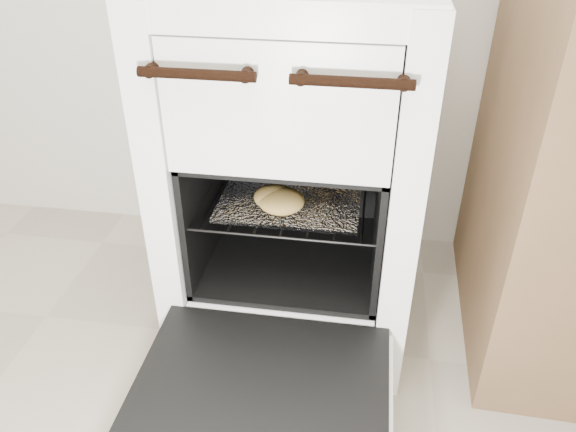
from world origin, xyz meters
name	(u,v)px	position (x,y,z in m)	size (l,w,h in m)	color
stove	(297,170)	(-0.02, 1.20, 0.41)	(0.55, 0.61, 0.84)	white
oven_door	(261,389)	(-0.02, 0.74, 0.18)	(0.49, 0.38, 0.03)	black
oven_rack	(293,193)	(-0.02, 1.14, 0.38)	(0.40, 0.38, 0.01)	black
foil_sheet	(292,195)	(-0.02, 1.12, 0.39)	(0.31, 0.27, 0.01)	white
baked_rolls	(294,189)	(-0.01, 1.10, 0.41)	(0.21, 0.28, 0.04)	tan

